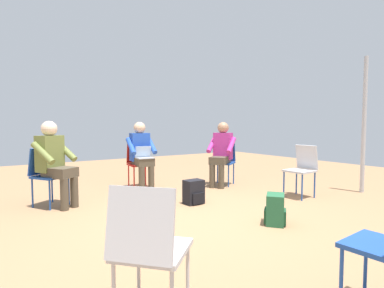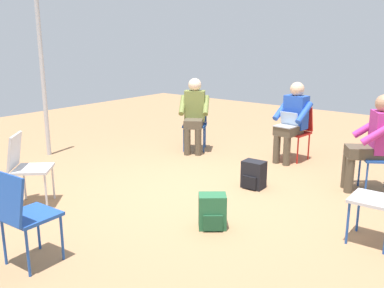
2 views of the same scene
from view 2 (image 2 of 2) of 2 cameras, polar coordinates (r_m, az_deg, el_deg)
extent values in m
plane|color=#99704C|center=(5.45, 1.26, -6.49)|extent=(14.00, 14.00, 0.00)
cube|color=#1E4799|center=(7.37, 0.37, 2.53)|extent=(0.55, 0.55, 0.03)
cylinder|color=#1E4799|center=(7.24, 1.58, 0.49)|extent=(0.02, 0.02, 0.42)
cylinder|color=#1E4799|center=(7.27, -1.10, 0.55)|extent=(0.02, 0.02, 0.42)
cylinder|color=#1E4799|center=(7.57, 1.77, 1.09)|extent=(0.02, 0.02, 0.42)
cylinder|color=#1E4799|center=(7.60, -0.79, 1.15)|extent=(0.02, 0.02, 0.42)
cube|color=#1E4799|center=(7.52, 0.51, 4.43)|extent=(0.28, 0.37, 0.40)
cube|color=#1E4799|center=(3.94, -20.68, -8.93)|extent=(0.42, 0.42, 0.03)
cylinder|color=#1E4799|center=(4.25, -19.82, -10.47)|extent=(0.02, 0.02, 0.42)
cylinder|color=#1E4799|center=(3.99, -16.94, -11.85)|extent=(0.02, 0.02, 0.42)
cylinder|color=#1E4799|center=(4.09, -23.78, -11.86)|extent=(0.02, 0.02, 0.42)
cylinder|color=#1E4799|center=(3.82, -21.05, -13.43)|extent=(0.02, 0.02, 0.42)
cube|color=#1E4799|center=(3.77, -23.35, -6.71)|extent=(0.11, 0.38, 0.40)
cube|color=#B7B7BC|center=(5.27, -20.42, -3.13)|extent=(0.57, 0.57, 0.03)
cylinder|color=#B7B7BC|center=(5.45, -18.01, -4.86)|extent=(0.02, 0.02, 0.42)
cylinder|color=#B7B7BC|center=(5.14, -18.90, -6.08)|extent=(0.02, 0.02, 0.42)
cylinder|color=#B7B7BC|center=(5.54, -21.44, -4.84)|extent=(0.02, 0.02, 0.42)
cylinder|color=#B7B7BC|center=(5.23, -22.51, -6.03)|extent=(0.02, 0.02, 0.42)
cube|color=#B7B7BC|center=(5.27, -22.60, -0.89)|extent=(0.34, 0.33, 0.40)
cube|color=#1E4799|center=(5.85, 23.62, -1.75)|extent=(0.55, 0.55, 0.03)
cylinder|color=#1E4799|center=(5.71, 22.24, -4.35)|extent=(0.02, 0.02, 0.42)
cylinder|color=#1E4799|center=(6.03, 21.41, -3.34)|extent=(0.02, 0.02, 0.42)
cube|color=#B7B7BC|center=(4.38, 23.08, -6.82)|extent=(0.41, 0.41, 0.03)
cylinder|color=#1E4799|center=(4.35, 20.05, -9.89)|extent=(0.02, 0.02, 0.42)
cylinder|color=#1E4799|center=(4.65, 21.29, -8.40)|extent=(0.02, 0.02, 0.42)
cube|color=red|center=(6.96, 13.52, 1.44)|extent=(0.43, 0.43, 0.03)
cylinder|color=red|center=(6.78, 13.91, -0.86)|extent=(0.02, 0.02, 0.42)
cylinder|color=red|center=(6.95, 11.49, -0.37)|extent=(0.02, 0.02, 0.42)
cylinder|color=red|center=(7.07, 15.29, -0.34)|extent=(0.02, 0.02, 0.42)
cylinder|color=red|center=(7.23, 12.94, 0.12)|extent=(0.02, 0.02, 0.42)
cube|color=red|center=(7.08, 14.40, 3.37)|extent=(0.13, 0.39, 0.40)
cylinder|color=#4C4233|center=(6.66, 12.52, -0.92)|extent=(0.11, 0.11, 0.45)
cylinder|color=#4C4233|center=(6.75, 11.22, -0.65)|extent=(0.11, 0.11, 0.45)
cube|color=#4C4233|center=(6.78, 12.74, 1.81)|extent=(0.45, 0.34, 0.14)
cube|color=blue|center=(6.89, 13.67, 4.15)|extent=(0.25, 0.36, 0.52)
sphere|color=#DBAD89|center=(6.84, 13.85, 7.11)|extent=(0.22, 0.22, 0.22)
cylinder|color=blue|center=(6.71, 14.73, 4.05)|extent=(0.40, 0.13, 0.31)
cylinder|color=blue|center=(6.91, 11.83, 4.49)|extent=(0.40, 0.13, 0.31)
cube|color=#9EA0A5|center=(6.67, 12.28, 2.32)|extent=(0.25, 0.32, 0.02)
cube|color=#B2D1F2|center=(6.75, 12.82, 3.35)|extent=(0.08, 0.30, 0.20)
cylinder|color=#4C4233|center=(7.06, 0.82, 0.27)|extent=(0.11, 0.11, 0.45)
cylinder|color=#4C4233|center=(7.08, -0.63, 0.30)|extent=(0.11, 0.11, 0.45)
cube|color=#4C4233|center=(7.17, 0.23, 2.82)|extent=(0.52, 0.48, 0.14)
cube|color=olive|center=(7.31, 0.37, 5.11)|extent=(0.37, 0.40, 0.52)
sphere|color=beige|center=(7.26, 0.38, 7.90)|extent=(0.22, 0.22, 0.22)
cylinder|color=olive|center=(7.19, 1.89, 5.16)|extent=(0.38, 0.29, 0.31)
cylinder|color=olive|center=(7.23, -1.29, 5.21)|extent=(0.38, 0.29, 0.31)
cylinder|color=#4C4233|center=(5.73, 20.25, -3.94)|extent=(0.11, 0.11, 0.45)
cylinder|color=#4C4233|center=(5.90, 19.85, -3.40)|extent=(0.11, 0.11, 0.45)
cube|color=#4C4233|center=(5.78, 21.90, -0.99)|extent=(0.48, 0.52, 0.14)
cube|color=#B22D84|center=(5.78, 23.94, 1.45)|extent=(0.40, 0.37, 0.52)
cylinder|color=#B22D84|center=(5.56, 23.57, 1.30)|extent=(0.28, 0.38, 0.31)
cylinder|color=#B22D84|center=(5.93, 22.50, 2.15)|extent=(0.28, 0.38, 0.31)
cube|color=#235B38|center=(4.44, 2.73, -8.94)|extent=(0.33, 0.34, 0.36)
cube|color=#1C492C|center=(4.47, 2.72, -9.89)|extent=(0.32, 0.31, 0.16)
cube|color=black|center=(5.62, 8.23, -4.04)|extent=(0.21, 0.29, 0.36)
cube|color=black|center=(5.64, 8.20, -4.82)|extent=(0.26, 0.20, 0.16)
cylinder|color=#B2B2B7|center=(7.32, -19.29, 8.67)|extent=(0.07, 0.07, 2.64)
camera|label=1|loc=(5.29, -40.42, 2.70)|focal=28.00mm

